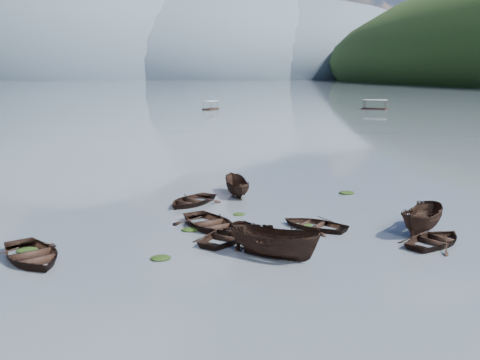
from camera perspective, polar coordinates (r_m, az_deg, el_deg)
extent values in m
plane|color=#525C67|center=(25.86, 6.47, -9.48)|extent=(2400.00, 2400.00, 0.00)
ellipsoid|color=#475666|center=(924.10, -17.34, 10.30)|extent=(520.00, 520.00, 340.00)
ellipsoid|color=#475666|center=(934.55, -4.80, 10.77)|extent=(520.00, 520.00, 260.00)
ellipsoid|color=#475666|center=(979.42, 5.84, 10.78)|extent=(520.00, 520.00, 220.00)
imported|color=black|center=(28.81, -21.33, -8.00)|extent=(5.25, 6.02, 1.04)
imported|color=black|center=(30.02, -1.18, -6.42)|extent=(5.21, 5.16, 0.89)
imported|color=black|center=(27.36, 3.67, -8.24)|extent=(4.93, 4.87, 1.94)
imported|color=black|center=(32.60, 7.91, -5.08)|extent=(4.90, 4.97, 0.84)
imported|color=black|center=(31.19, 20.12, -6.45)|extent=(5.11, 4.58, 0.87)
imported|color=black|center=(33.20, 18.81, -5.29)|extent=(4.79, 4.47, 1.84)
imported|color=black|center=(32.32, -3.23, -5.14)|extent=(4.81, 5.79, 1.04)
imported|color=black|center=(38.16, -5.22, -2.58)|extent=(5.40, 5.38, 0.92)
imported|color=black|center=(40.70, -0.38, -1.65)|extent=(1.82, 4.30, 1.63)
ellipsoid|color=black|center=(27.37, -8.47, -8.34)|extent=(1.05, 0.86, 0.23)
ellipsoid|color=black|center=(31.90, -5.32, -5.39)|extent=(1.07, 0.85, 0.23)
ellipsoid|color=black|center=(29.58, 1.78, -6.70)|extent=(1.36, 1.09, 0.30)
ellipsoid|color=black|center=(32.85, 6.89, -4.92)|extent=(0.99, 0.84, 0.22)
ellipsoid|color=black|center=(34.44, 19.11, -4.72)|extent=(0.99, 0.79, 0.21)
ellipsoid|color=black|center=(30.34, -21.75, -7.07)|extent=(1.10, 0.89, 0.23)
ellipsoid|color=black|center=(35.21, -0.10, -3.73)|extent=(0.83, 0.69, 0.17)
ellipsoid|color=black|center=(42.10, 11.31, -1.44)|extent=(1.21, 0.97, 0.26)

